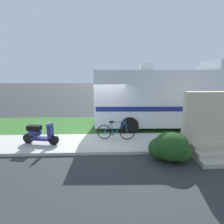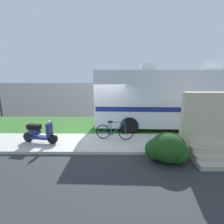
{
  "view_description": "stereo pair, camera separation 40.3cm",
  "coord_description": "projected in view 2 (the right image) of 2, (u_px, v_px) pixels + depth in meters",
  "views": [
    {
      "loc": [
        0.31,
        -8.3,
        3.11
      ],
      "look_at": [
        0.61,
        0.3,
        1.1
      ],
      "focal_mm": 28.06,
      "sensor_mm": 36.0,
      "label": 1
    },
    {
      "loc": [
        0.71,
        -8.31,
        3.11
      ],
      "look_at": [
        0.61,
        0.3,
        1.1
      ],
      "focal_mm": 28.06,
      "sensor_mm": 36.0,
      "label": 2
    }
  ],
  "objects": [
    {
      "name": "bush_by_porch",
      "position": [
        167.0,
        149.0,
        6.05
      ],
      "size": [
        1.46,
        1.1,
        1.04
      ],
      "color": "#1E4719",
      "rests_on": "ground"
    },
    {
      "name": "bicycle",
      "position": [
        114.0,
        131.0,
        7.81
      ],
      "size": [
        1.68,
        0.52,
        0.88
      ],
      "color": "black",
      "rests_on": "ground"
    },
    {
      "name": "grass_strip",
      "position": [
        102.0,
        125.0,
        10.26
      ],
      "size": [
        24.0,
        3.4,
        0.08
      ],
      "color": "#336628",
      "rests_on": "ground"
    },
    {
      "name": "bottle_green",
      "position": [
        217.0,
        142.0,
        7.27
      ],
      "size": [
        0.07,
        0.07,
        0.25
      ],
      "color": "#19722D",
      "rests_on": "ground"
    },
    {
      "name": "motorhome_rv",
      "position": [
        170.0,
        97.0,
        9.53
      ],
      "size": [
        7.86,
        2.79,
        3.67
      ],
      "color": "silver",
      "rests_on": "ground"
    },
    {
      "name": "pickup_truck_near",
      "position": [
        173.0,
        98.0,
        14.17
      ],
      "size": [
        5.72,
        2.16,
        1.86
      ],
      "color": "#1E478C",
      "rests_on": "ground"
    },
    {
      "name": "ground_plane",
      "position": [
        100.0,
        135.0,
        8.81
      ],
      "size": [
        80.0,
        80.0,
        0.0
      ],
      "primitive_type": "plane",
      "color": "#2D3033"
    },
    {
      "name": "porch_steps",
      "position": [
        210.0,
        132.0,
        6.31
      ],
      "size": [
        2.0,
        1.26,
        2.4
      ],
      "color": "#B2A893",
      "rests_on": "ground"
    },
    {
      "name": "sidewalk",
      "position": [
        98.0,
        143.0,
        7.62
      ],
      "size": [
        24.0,
        2.0,
        0.12
      ],
      "color": "beige",
      "rests_on": "ground"
    },
    {
      "name": "scooter",
      "position": [
        39.0,
        132.0,
        7.42
      ],
      "size": [
        1.57,
        0.57,
        0.97
      ],
      "color": "black",
      "rests_on": "ground"
    }
  ]
}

